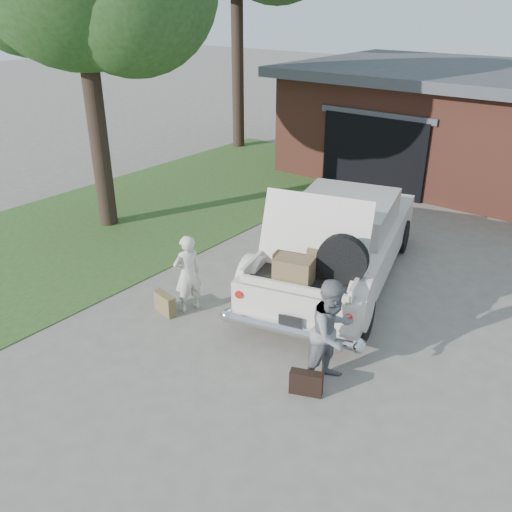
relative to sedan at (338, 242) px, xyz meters
The scene contains 8 objects.
ground 2.73m from the sedan, 102.09° to the right, with size 90.00×90.00×0.00m, color gray.
grass_strip 6.12m from the sedan, behind, with size 6.00×16.00×0.02m, color #2D4C1E.
house 8.98m from the sedan, 87.19° to the left, with size 12.80×7.80×3.30m.
sedan is the anchor object (origin of this frame).
woman_left 3.08m from the sedan, 119.45° to the right, with size 0.54×0.35×1.48m, color beige.
woman_right 3.26m from the sedan, 61.26° to the right, with size 0.82×0.64×1.68m, color gray.
suitcase_left 3.58m from the sedan, 120.36° to the right, with size 0.50×0.16×0.39m, color olive.
suitcase_right 3.69m from the sedan, 66.28° to the right, with size 0.48×0.15×0.37m, color black.
Camera 1 is at (5.29, -6.15, 5.20)m, focal length 38.00 mm.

